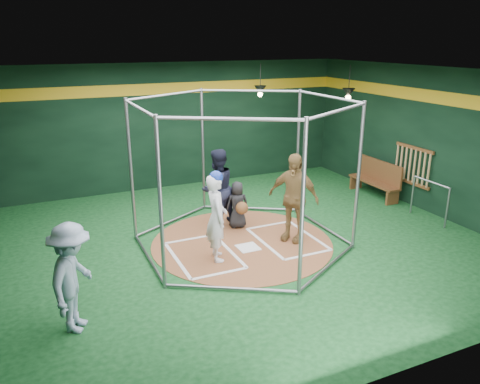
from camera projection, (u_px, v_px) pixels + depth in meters
name	position (u px, v px, depth m)	size (l,w,h in m)	color
room_shell	(242.00, 162.00, 9.33)	(10.10, 9.10, 3.53)	#0D3A16
clay_disc	(242.00, 242.00, 9.87)	(3.80, 3.80, 0.01)	brown
home_plate	(248.00, 247.00, 9.61)	(0.43, 0.43, 0.01)	white
batter_box_left	(204.00, 255.00, 9.28)	(1.17, 1.77, 0.01)	white
batter_box_right	(287.00, 239.00, 10.02)	(1.17, 1.77, 0.01)	white
batting_cage	(242.00, 175.00, 9.41)	(4.05, 4.67, 3.00)	gray
bat_rack	(412.00, 165.00, 11.82)	(0.07, 1.25, 0.98)	brown
pendant_lamp_near	(260.00, 90.00, 12.99)	(0.34, 0.34, 0.90)	black
pendant_lamp_far	(348.00, 93.00, 12.31)	(0.34, 0.34, 0.90)	black
batter_figure	(217.00, 216.00, 8.88)	(0.52, 0.69, 1.78)	white
visitor_leopard	(293.00, 198.00, 9.73)	(1.11, 0.46, 1.89)	#AF884B
catcher_figure	(238.00, 205.00, 10.49)	(0.57, 0.60, 1.07)	black
umpire	(217.00, 188.00, 10.50)	(0.87, 0.68, 1.79)	black
bystander_blue	(73.00, 278.00, 6.71)	(1.08, 0.62, 1.67)	#97ADC7
dugout_bench	(376.00, 178.00, 12.68)	(0.39, 1.69, 0.99)	brown
steel_railing	(430.00, 194.00, 10.91)	(0.05, 1.12, 0.96)	gray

